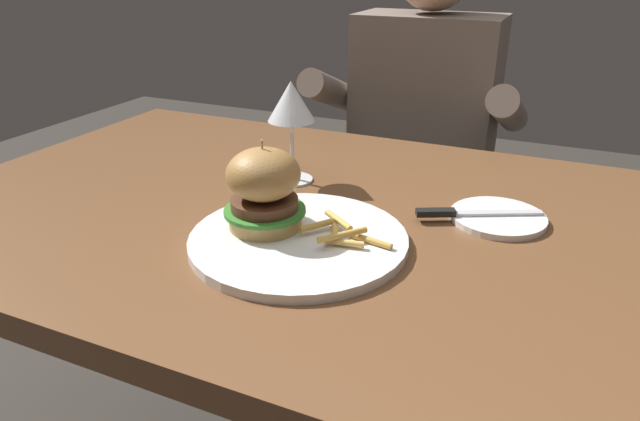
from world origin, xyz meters
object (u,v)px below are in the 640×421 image
burger_sandwich (264,189)px  bread_plate (498,218)px  main_plate (298,240)px  diner_person (419,173)px  table_knife (467,213)px  wine_glass (291,105)px

burger_sandwich → bread_plate: size_ratio=0.90×
main_plate → diner_person: size_ratio=0.26×
burger_sandwich → table_knife: (0.26, 0.17, -0.06)m
diner_person → main_plate: bearing=-87.8°
burger_sandwich → wine_glass: (-0.06, 0.21, 0.07)m
wine_glass → table_knife: (0.32, -0.04, -0.13)m
wine_glass → table_knife: bearing=-7.7°
main_plate → diner_person: bearing=92.2°
main_plate → bread_plate: main_plate is taller
burger_sandwich → bread_plate: 0.36m
table_knife → diner_person: size_ratio=0.16×
burger_sandwich → main_plate: bearing=-7.6°
main_plate → bread_plate: size_ratio=2.13×
bread_plate → table_knife: bearing=-154.1°
wine_glass → diner_person: size_ratio=0.15×
diner_person → table_knife: bearing=-69.9°
main_plate → bread_plate: bearing=38.6°
bread_plate → table_knife: size_ratio=0.80×
wine_glass → bread_plate: 0.39m
main_plate → burger_sandwich: size_ratio=2.37×
burger_sandwich → diner_person: 0.84m
bread_plate → diner_person: bearing=114.3°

